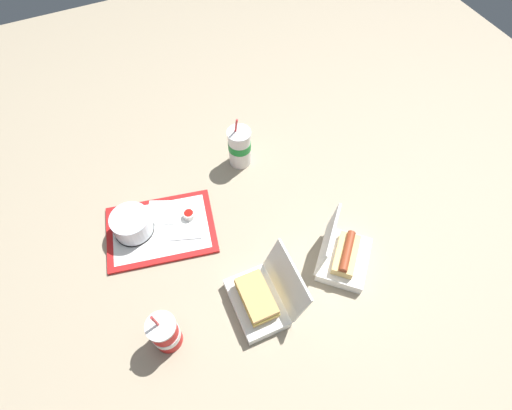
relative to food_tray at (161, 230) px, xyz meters
The scene contains 10 objects.
ground_plane 0.34m from the food_tray, 167.77° to the left, with size 3.20×3.20×0.00m, color gray.
food_tray is the anchor object (origin of this frame).
cake_container 0.10m from the food_tray, 21.00° to the right, with size 0.13×0.13×0.08m.
ketchup_cup 0.11m from the food_tray, behind, with size 0.04×0.04×0.02m.
napkin_stack 0.07m from the food_tray, 110.70° to the right, with size 0.10×0.10×0.00m, color white.
plastic_fork 0.10m from the food_tray, 132.17° to the left, with size 0.11×0.01×0.01m, color white.
clamshell_hotdog_right 0.63m from the food_tray, 144.45° to the left, with size 0.25×0.25×0.19m.
clamshell_sandwich_corner 0.43m from the food_tray, 117.71° to the left, with size 0.20×0.21×0.17m.
soda_cup_center 0.39m from the food_tray, 76.42° to the left, with size 0.08×0.08×0.20m.
soda_cup_front 0.42m from the food_tray, 155.45° to the right, with size 0.09×0.09×0.22m.
Camera 1 is at (0.32, 0.69, 1.22)m, focal length 28.00 mm.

